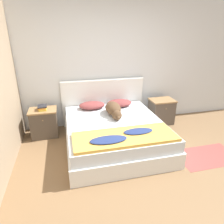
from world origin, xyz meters
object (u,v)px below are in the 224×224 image
(nightstand_left, at_px, (44,123))
(pillow_right, at_px, (119,103))
(nightstand_right, at_px, (161,111))
(book_stack, at_px, (42,108))
(pillow_left, at_px, (92,105))
(dog, at_px, (114,109))
(bed, at_px, (114,133))

(nightstand_left, bearing_deg, pillow_right, 2.01)
(nightstand_right, xyz_separation_m, book_stack, (-2.50, 0.01, 0.31))
(pillow_left, xyz_separation_m, book_stack, (-0.96, -0.05, 0.05))
(nightstand_right, relative_size, pillow_left, 1.06)
(book_stack, bearing_deg, nightstand_left, -113.57)
(book_stack, bearing_deg, dog, -16.19)
(nightstand_right, height_order, pillow_right, pillow_right)
(pillow_right, height_order, dog, dog)
(nightstand_left, xyz_separation_m, book_stack, (0.00, 0.01, 0.31))
(bed, bearing_deg, dog, 77.93)
(nightstand_right, relative_size, pillow_right, 1.06)
(nightstand_left, relative_size, pillow_left, 1.06)
(bed, xyz_separation_m, book_stack, (-1.25, 0.67, 0.36))
(nightstand_left, bearing_deg, dog, -15.89)
(nightstand_left, height_order, pillow_right, pillow_right)
(pillow_right, bearing_deg, nightstand_left, -177.99)
(nightstand_left, xyz_separation_m, nightstand_right, (2.51, 0.00, 0.00))
(nightstand_left, height_order, pillow_left, pillow_left)
(bed, bearing_deg, pillow_right, 68.01)
(nightstand_left, distance_m, nightstand_right, 2.51)
(nightstand_right, distance_m, dog, 1.28)
(dog, relative_size, book_stack, 3.18)
(nightstand_right, bearing_deg, pillow_left, 177.99)
(nightstand_right, bearing_deg, pillow_right, 176.78)
(pillow_right, bearing_deg, bed, -111.99)
(nightstand_right, height_order, dog, dog)
(bed, xyz_separation_m, pillow_left, (-0.29, 0.72, 0.31))
(bed, xyz_separation_m, dog, (0.06, 0.29, 0.35))
(nightstand_right, distance_m, book_stack, 2.52)
(bed, bearing_deg, pillow_left, 111.99)
(pillow_right, distance_m, dog, 0.49)
(bed, distance_m, pillow_left, 0.84)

